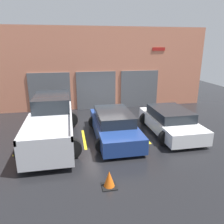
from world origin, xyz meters
name	(u,v)px	position (x,y,z in m)	size (l,w,h in m)	color
ground_plane	(107,122)	(0.00, 0.00, 0.00)	(28.00, 28.00, 0.00)	black
shophouse_building	(98,69)	(-0.01, 3.29, 2.65)	(15.04, 0.68, 5.38)	#D17A5B
pickup_truck	(52,122)	(-2.87, -1.75, 0.87)	(2.48, 5.56, 1.84)	silver
sedan_white	(170,121)	(2.87, -2.04, 0.58)	(2.30, 4.23, 1.21)	white
sedan_side	(114,125)	(0.00, -2.04, 0.59)	(2.18, 4.61, 1.25)	navy
parking_stripe_far_left	(19,144)	(-4.31, -2.07, 0.00)	(0.12, 2.20, 0.01)	gold
parking_stripe_left	(84,139)	(-1.44, -2.07, 0.00)	(0.12, 2.20, 0.01)	gold
parking_stripe_centre	(142,134)	(1.44, -2.07, 0.00)	(0.12, 2.20, 0.01)	gold
parking_stripe_right	(195,130)	(4.31, -2.07, 0.00)	(0.12, 2.20, 0.01)	gold
traffic_cone	(109,180)	(-0.92, -5.82, 0.25)	(0.47, 0.47, 0.55)	black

